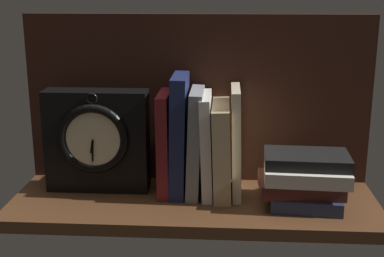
{
  "coord_description": "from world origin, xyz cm",
  "views": [
    {
      "loc": [
        6.2,
        -102.97,
        43.65
      ],
      "look_at": [
        -0.66,
        4.03,
        14.18
      ],
      "focal_mm": 49.82,
      "sensor_mm": 36.0,
      "label": 1
    }
  ],
  "objects_px": {
    "book_tan_shortstories": "(222,149)",
    "book_stack_side": "(305,179)",
    "book_maroon_dawkins": "(165,143)",
    "book_white_catcher": "(207,145)",
    "book_cream_twain": "(236,142)",
    "framed_clock": "(97,140)",
    "book_gray_chess": "(194,142)",
    "book_navy_bierce": "(179,135)"
  },
  "relations": [
    {
      "from": "book_white_catcher",
      "to": "book_cream_twain",
      "type": "height_order",
      "value": "book_cream_twain"
    },
    {
      "from": "book_cream_twain",
      "to": "book_stack_side",
      "type": "height_order",
      "value": "book_cream_twain"
    },
    {
      "from": "book_tan_shortstories",
      "to": "book_stack_side",
      "type": "bearing_deg",
      "value": -16.4
    },
    {
      "from": "book_gray_chess",
      "to": "book_cream_twain",
      "type": "xyz_separation_m",
      "value": [
        0.09,
        0.0,
        0.0
      ]
    },
    {
      "from": "book_white_catcher",
      "to": "framed_clock",
      "type": "distance_m",
      "value": 0.24
    },
    {
      "from": "book_stack_side",
      "to": "book_white_catcher",
      "type": "bearing_deg",
      "value": 166.08
    },
    {
      "from": "book_navy_bierce",
      "to": "book_gray_chess",
      "type": "bearing_deg",
      "value": 0.0
    },
    {
      "from": "book_navy_bierce",
      "to": "book_maroon_dawkins",
      "type": "bearing_deg",
      "value": 180.0
    },
    {
      "from": "book_navy_bierce",
      "to": "book_cream_twain",
      "type": "height_order",
      "value": "book_navy_bierce"
    },
    {
      "from": "book_maroon_dawkins",
      "to": "book_cream_twain",
      "type": "height_order",
      "value": "book_cream_twain"
    },
    {
      "from": "book_maroon_dawkins",
      "to": "book_white_catcher",
      "type": "relative_size",
      "value": 1.01
    },
    {
      "from": "book_maroon_dawkins",
      "to": "book_navy_bierce",
      "type": "xyz_separation_m",
      "value": [
        0.03,
        0.0,
        0.02
      ]
    },
    {
      "from": "book_gray_chess",
      "to": "book_stack_side",
      "type": "xyz_separation_m",
      "value": [
        0.23,
        -0.05,
        -0.06
      ]
    },
    {
      "from": "book_navy_bierce",
      "to": "book_gray_chess",
      "type": "xyz_separation_m",
      "value": [
        0.03,
        0.0,
        -0.02
      ]
    },
    {
      "from": "book_maroon_dawkins",
      "to": "book_cream_twain",
      "type": "distance_m",
      "value": 0.15
    },
    {
      "from": "book_navy_bierce",
      "to": "book_white_catcher",
      "type": "height_order",
      "value": "book_navy_bierce"
    },
    {
      "from": "book_tan_shortstories",
      "to": "framed_clock",
      "type": "relative_size",
      "value": 0.88
    },
    {
      "from": "book_navy_bierce",
      "to": "book_tan_shortstories",
      "type": "xyz_separation_m",
      "value": [
        0.09,
        0.0,
        -0.03
      ]
    },
    {
      "from": "book_white_catcher",
      "to": "framed_clock",
      "type": "relative_size",
      "value": 0.97
    },
    {
      "from": "book_navy_bierce",
      "to": "book_white_catcher",
      "type": "xyz_separation_m",
      "value": [
        0.06,
        0.0,
        -0.02
      ]
    },
    {
      "from": "book_stack_side",
      "to": "book_gray_chess",
      "type": "bearing_deg",
      "value": 167.68
    },
    {
      "from": "framed_clock",
      "to": "book_white_catcher",
      "type": "bearing_deg",
      "value": -0.5
    },
    {
      "from": "book_maroon_dawkins",
      "to": "book_navy_bierce",
      "type": "height_order",
      "value": "book_navy_bierce"
    },
    {
      "from": "book_white_catcher",
      "to": "book_cream_twain",
      "type": "xyz_separation_m",
      "value": [
        0.06,
        0.0,
        0.01
      ]
    },
    {
      "from": "book_white_catcher",
      "to": "book_tan_shortstories",
      "type": "height_order",
      "value": "book_white_catcher"
    },
    {
      "from": "book_navy_bierce",
      "to": "book_tan_shortstories",
      "type": "relative_size",
      "value": 1.3
    },
    {
      "from": "book_navy_bierce",
      "to": "framed_clock",
      "type": "relative_size",
      "value": 1.15
    },
    {
      "from": "book_cream_twain",
      "to": "book_stack_side",
      "type": "relative_size",
      "value": 1.28
    },
    {
      "from": "book_white_catcher",
      "to": "book_cream_twain",
      "type": "distance_m",
      "value": 0.06
    },
    {
      "from": "book_tan_shortstories",
      "to": "book_stack_side",
      "type": "height_order",
      "value": "book_tan_shortstories"
    },
    {
      "from": "book_maroon_dawkins",
      "to": "book_gray_chess",
      "type": "height_order",
      "value": "book_gray_chess"
    },
    {
      "from": "book_tan_shortstories",
      "to": "book_stack_side",
      "type": "xyz_separation_m",
      "value": [
        0.17,
        -0.05,
        -0.04
      ]
    },
    {
      "from": "book_maroon_dawkins",
      "to": "book_tan_shortstories",
      "type": "xyz_separation_m",
      "value": [
        0.12,
        0.0,
        -0.01
      ]
    },
    {
      "from": "book_navy_bierce",
      "to": "book_tan_shortstories",
      "type": "bearing_deg",
      "value": 0.0
    },
    {
      "from": "book_gray_chess",
      "to": "book_stack_side",
      "type": "bearing_deg",
      "value": -12.32
    },
    {
      "from": "book_white_catcher",
      "to": "book_tan_shortstories",
      "type": "xyz_separation_m",
      "value": [
        0.03,
        0.0,
        -0.01
      ]
    },
    {
      "from": "book_gray_chess",
      "to": "book_tan_shortstories",
      "type": "bearing_deg",
      "value": 0.0
    },
    {
      "from": "book_gray_chess",
      "to": "framed_clock",
      "type": "height_order",
      "value": "book_gray_chess"
    },
    {
      "from": "book_gray_chess",
      "to": "framed_clock",
      "type": "relative_size",
      "value": 1.02
    },
    {
      "from": "book_navy_bierce",
      "to": "book_gray_chess",
      "type": "relative_size",
      "value": 1.13
    },
    {
      "from": "book_gray_chess",
      "to": "book_cream_twain",
      "type": "distance_m",
      "value": 0.09
    },
    {
      "from": "book_cream_twain",
      "to": "framed_clock",
      "type": "distance_m",
      "value": 0.3
    }
  ]
}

